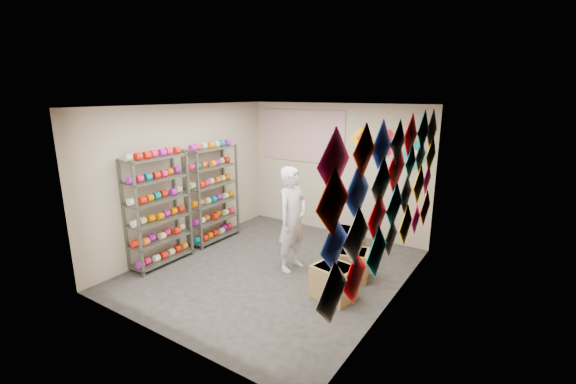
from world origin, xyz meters
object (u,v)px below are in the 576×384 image
Objects in this scene: carton_c at (347,243)px; carton_b at (350,264)px; shelf_rack_back at (212,195)px; carton_a at (334,282)px; shopkeeper at (292,219)px; shelf_rack_front at (158,211)px.

carton_b is at bearing -63.77° from carton_c.
shelf_rack_back reaches higher than carton_a.
carton_c is (2.58, 0.74, -0.70)m from shelf_rack_back.
shopkeeper is 3.05× the size of carton_c.
carton_b is 0.85m from carton_c.
shelf_rack_front is 3.36m from carton_c.
shopkeeper is 3.05× the size of carton_a.
shopkeeper is (2.02, 1.06, -0.07)m from shelf_rack_front.
shelf_rack_back is 3.31× the size of carton_a.
carton_a is 0.69m from carton_b.
shelf_rack_back is at bearing 164.48° from carton_b.
shelf_rack_back is 3.20m from carton_a.
carton_a is (3.04, 0.60, -0.71)m from shelf_rack_front.
carton_b is at bearing -0.17° from shelf_rack_back.
carton_c reaches higher than carton_b.
shelf_rack_front is 3.18m from carton_a.
carton_a is 1.02× the size of carton_b.
shelf_rack_back is at bearing -166.14° from carton_c.
carton_b is (2.98, 1.29, -0.72)m from shelf_rack_front.
carton_b is at bearing -71.42° from shopkeeper.
shopkeeper is 1.18m from carton_b.
shopkeeper is at bearing 178.02° from carton_b.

